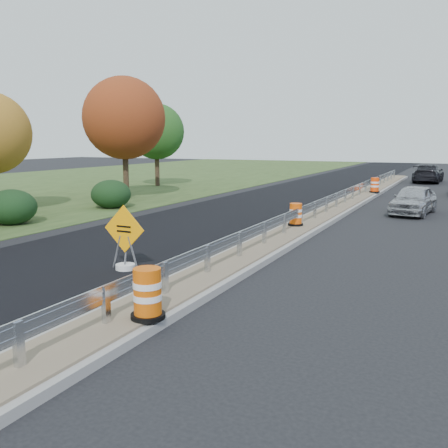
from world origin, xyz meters
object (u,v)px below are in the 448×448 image
at_px(caution_sign, 125,254).
at_px(barrel_median_far, 375,185).
at_px(barrel_median_near, 148,294).
at_px(car_silver, 414,200).
at_px(car_dark_far, 428,173).
at_px(barrel_median_mid, 296,215).

height_order(caution_sign, barrel_median_far, caution_sign).
distance_m(caution_sign, barrel_median_far, 22.36).
height_order(barrel_median_near, barrel_median_far, barrel_median_near).
relative_size(barrel_median_far, car_silver, 0.23).
xyz_separation_m(caution_sign, barrel_median_far, (3.11, 22.14, 0.23)).
height_order(caution_sign, car_silver, caution_sign).
bearing_deg(car_dark_far, car_silver, 94.17).
bearing_deg(barrel_median_near, barrel_median_far, 90.00).
relative_size(caution_sign, car_dark_far, 0.34).
bearing_deg(car_silver, car_dark_far, 98.89).
xyz_separation_m(barrel_median_near, barrel_median_mid, (-0.70, 11.24, -0.04)).
bearing_deg(barrel_median_near, caution_sign, 132.19).
height_order(car_silver, car_dark_far, car_dark_far).
xyz_separation_m(barrel_median_mid, car_dark_far, (3.04, 27.18, 0.12)).
bearing_deg(caution_sign, barrel_median_near, -47.49).
height_order(barrel_median_mid, car_dark_far, car_dark_far).
xyz_separation_m(caution_sign, car_dark_far, (5.44, 34.99, 0.31)).
bearing_deg(car_dark_far, barrel_median_mid, 85.83).
bearing_deg(barrel_median_mid, barrel_median_near, -86.42).
relative_size(barrel_median_far, car_dark_far, 0.18).
relative_size(barrel_median_mid, car_silver, 0.21).
height_order(barrel_median_near, barrel_median_mid, barrel_median_near).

